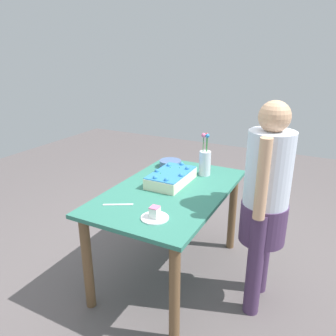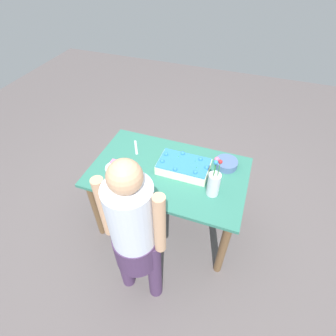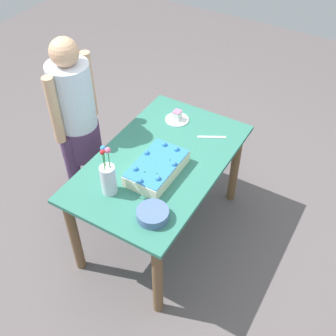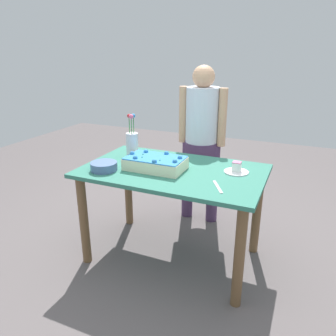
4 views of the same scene
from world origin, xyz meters
name	(u,v)px [view 2 (image 2 of 4)]	position (x,y,z in m)	size (l,w,h in m)	color
ground_plane	(168,221)	(0.00, 0.00, 0.00)	(8.00, 8.00, 0.00)	#605858
dining_table	(168,181)	(0.00, 0.00, 0.64)	(1.36, 0.83, 0.76)	#327764
sheet_cake	(184,166)	(0.12, 0.05, 0.81)	(0.44, 0.26, 0.12)	#F6F2C8
serving_plate_with_slice	(115,166)	(-0.45, -0.12, 0.79)	(0.18, 0.18, 0.08)	white
cake_knife	(136,147)	(-0.40, 0.20, 0.77)	(0.21, 0.02, 0.00)	silver
flower_vase	(214,183)	(0.42, -0.12, 0.88)	(0.10, 0.10, 0.37)	silver
fruit_bowl	(226,164)	(0.46, 0.23, 0.80)	(0.20, 0.20, 0.06)	#4F699A
person_standing	(134,233)	(0.01, -0.72, 0.85)	(0.45, 0.31, 1.49)	#493156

